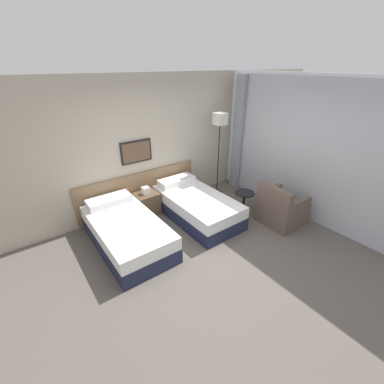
{
  "coord_description": "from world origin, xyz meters",
  "views": [
    {
      "loc": [
        -2.29,
        -2.57,
        2.84
      ],
      "look_at": [
        0.32,
        0.95,
        0.63
      ],
      "focal_mm": 24.0,
      "sensor_mm": 36.0,
      "label": 1
    }
  ],
  "objects_px": {
    "bed_near_window": "(196,206)",
    "armchair": "(281,209)",
    "bed_near_door": "(126,231)",
    "side_table": "(244,199)",
    "floor_lamp": "(220,126)",
    "nightstand": "(147,203)"
  },
  "relations": [
    {
      "from": "bed_near_window",
      "to": "side_table",
      "type": "relative_size",
      "value": 3.96
    },
    {
      "from": "bed_near_door",
      "to": "floor_lamp",
      "type": "bearing_deg",
      "value": 12.3
    },
    {
      "from": "bed_near_door",
      "to": "side_table",
      "type": "bearing_deg",
      "value": -11.49
    },
    {
      "from": "nightstand",
      "to": "armchair",
      "type": "distance_m",
      "value": 2.69
    },
    {
      "from": "armchair",
      "to": "nightstand",
      "type": "bearing_deg",
      "value": 48.41
    },
    {
      "from": "nightstand",
      "to": "bed_near_door",
      "type": "bearing_deg",
      "value": -137.52
    },
    {
      "from": "floor_lamp",
      "to": "armchair",
      "type": "distance_m",
      "value": 2.17
    },
    {
      "from": "floor_lamp",
      "to": "armchair",
      "type": "height_order",
      "value": "floor_lamp"
    },
    {
      "from": "bed_near_door",
      "to": "armchair",
      "type": "distance_m",
      "value": 2.94
    },
    {
      "from": "floor_lamp",
      "to": "nightstand",
      "type": "bearing_deg",
      "value": 176.02
    },
    {
      "from": "nightstand",
      "to": "side_table",
      "type": "bearing_deg",
      "value": -35.7
    },
    {
      "from": "nightstand",
      "to": "armchair",
      "type": "relative_size",
      "value": 0.73
    },
    {
      "from": "bed_near_window",
      "to": "nightstand",
      "type": "height_order",
      "value": "same"
    },
    {
      "from": "bed_near_door",
      "to": "nightstand",
      "type": "relative_size",
      "value": 3.09
    },
    {
      "from": "side_table",
      "to": "armchair",
      "type": "relative_size",
      "value": 0.57
    },
    {
      "from": "floor_lamp",
      "to": "armchair",
      "type": "xyz_separation_m",
      "value": [
        0.14,
        -1.71,
        -1.32
      ]
    },
    {
      "from": "bed_near_window",
      "to": "side_table",
      "type": "xyz_separation_m",
      "value": [
        0.88,
        -0.48,
        0.08
      ]
    },
    {
      "from": "bed_near_window",
      "to": "armchair",
      "type": "xyz_separation_m",
      "value": [
        1.21,
        -1.15,
        0.03
      ]
    },
    {
      "from": "bed_near_door",
      "to": "floor_lamp",
      "type": "xyz_separation_m",
      "value": [
        2.57,
        0.56,
        1.36
      ]
    },
    {
      "from": "nightstand",
      "to": "side_table",
      "type": "relative_size",
      "value": 1.28
    },
    {
      "from": "side_table",
      "to": "armchair",
      "type": "distance_m",
      "value": 0.75
    },
    {
      "from": "bed_near_window",
      "to": "side_table",
      "type": "height_order",
      "value": "bed_near_window"
    }
  ]
}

